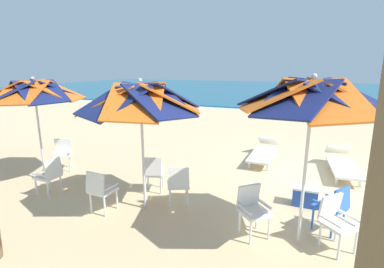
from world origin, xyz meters
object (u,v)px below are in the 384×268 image
(plastic_chair_4, at_px, (153,172))
(beach_umbrella_2, at_px, (34,91))
(beach_umbrella_0, at_px, (312,98))
(beach_umbrella_1, at_px, (141,99))
(plastic_chair_1, at_px, (334,206))
(plastic_chair_7, at_px, (63,152))
(plastic_chair_6, at_px, (50,174))
(plastic_chair_0, at_px, (336,219))
(plastic_chair_5, at_px, (178,183))
(plastic_chair_2, at_px, (252,207))
(plastic_chair_3, at_px, (100,189))
(sun_lounger_1, at_px, (264,152))
(cooler_box, at_px, (305,196))
(sun_lounger_0, at_px, (342,164))

(plastic_chair_4, distance_m, beach_umbrella_2, 3.44)
(beach_umbrella_0, relative_size, beach_umbrella_1, 1.04)
(beach_umbrella_0, bearing_deg, plastic_chair_1, 45.95)
(plastic_chair_7, bearing_deg, plastic_chair_6, -52.61)
(plastic_chair_1, bearing_deg, plastic_chair_0, -89.33)
(plastic_chair_5, bearing_deg, plastic_chair_7, 169.90)
(beach_umbrella_0, xyz_separation_m, beach_umbrella_1, (-2.93, 0.01, -0.15))
(plastic_chair_1, height_order, plastic_chair_5, same)
(plastic_chair_5, bearing_deg, plastic_chair_0, -6.47)
(beach_umbrella_0, height_order, plastic_chair_4, beach_umbrella_0)
(plastic_chair_2, height_order, plastic_chair_3, same)
(plastic_chair_4, distance_m, sun_lounger_1, 3.81)
(beach_umbrella_2, bearing_deg, plastic_chair_1, 1.81)
(beach_umbrella_2, bearing_deg, beach_umbrella_0, -2.97)
(plastic_chair_1, relative_size, plastic_chair_2, 1.00)
(beach_umbrella_0, distance_m, beach_umbrella_2, 6.10)
(plastic_chair_0, distance_m, beach_umbrella_1, 3.85)
(plastic_chair_7, xyz_separation_m, cooler_box, (6.26, 0.35, -0.30))
(plastic_chair_3, distance_m, beach_umbrella_2, 3.11)
(sun_lounger_1, bearing_deg, plastic_chair_1, -64.00)
(plastic_chair_5, height_order, sun_lounger_1, plastic_chair_5)
(plastic_chair_5, bearing_deg, beach_umbrella_0, -9.01)
(plastic_chair_2, distance_m, cooler_box, 1.71)
(plastic_chair_2, bearing_deg, plastic_chair_3, -172.28)
(cooler_box, bearing_deg, beach_umbrella_1, -154.96)
(sun_lounger_1, bearing_deg, plastic_chair_4, -121.12)
(beach_umbrella_1, height_order, sun_lounger_1, beach_umbrella_1)
(beach_umbrella_1, bearing_deg, plastic_chair_5, 32.00)
(plastic_chair_2, bearing_deg, plastic_chair_1, 25.05)
(plastic_chair_6, xyz_separation_m, cooler_box, (5.24, 1.69, -0.30))
(plastic_chair_3, height_order, sun_lounger_0, plastic_chair_3)
(plastic_chair_2, height_order, sun_lounger_0, plastic_chair_2)
(beach_umbrella_1, bearing_deg, sun_lounger_0, 43.59)
(sun_lounger_0, bearing_deg, plastic_chair_3, -137.76)
(plastic_chair_3, relative_size, plastic_chair_7, 1.00)
(plastic_chair_1, distance_m, plastic_chair_6, 5.74)
(beach_umbrella_0, relative_size, sun_lounger_0, 1.24)
(sun_lounger_0, xyz_separation_m, sun_lounger_1, (-2.11, 0.31, 0.00))
(plastic_chair_3, bearing_deg, plastic_chair_4, 68.15)
(plastic_chair_3, bearing_deg, plastic_chair_2, 7.72)
(beach_umbrella_0, height_order, plastic_chair_6, beach_umbrella_0)
(beach_umbrella_0, bearing_deg, sun_lounger_0, 75.86)
(plastic_chair_0, bearing_deg, plastic_chair_4, 169.28)
(plastic_chair_0, xyz_separation_m, plastic_chair_4, (-3.66, 0.69, 0.00))
(beach_umbrella_0, height_order, beach_umbrella_1, beach_umbrella_0)
(plastic_chair_3, bearing_deg, beach_umbrella_1, 33.67)
(sun_lounger_0, distance_m, cooler_box, 2.44)
(beach_umbrella_0, distance_m, plastic_chair_6, 5.51)
(plastic_chair_0, distance_m, plastic_chair_4, 3.73)
(cooler_box, bearing_deg, beach_umbrella_0, -92.28)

